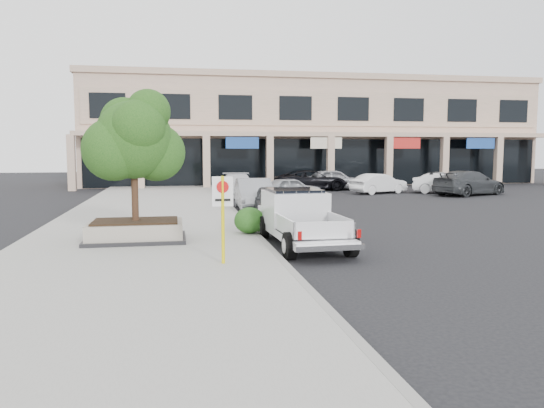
{
  "coord_description": "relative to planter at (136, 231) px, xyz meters",
  "views": [
    {
      "loc": [
        -4.33,
        -14.49,
        3.16
      ],
      "look_at": [
        -1.44,
        1.5,
        1.45
      ],
      "focal_mm": 35.0,
      "sensor_mm": 36.0,
      "label": 1
    }
  ],
  "objects": [
    {
      "name": "planter_tree",
      "position": [
        0.13,
        0.15,
        2.94
      ],
      "size": [
        2.9,
        2.55,
        4.0
      ],
      "color": "black",
      "rests_on": "planter"
    },
    {
      "name": "lot_car_a",
      "position": [
        8.47,
        14.99,
        0.2
      ],
      "size": [
        4.21,
        2.49,
        1.34
      ],
      "primitive_type": "imported",
      "rotation": [
        0.0,
        0.0,
        1.82
      ],
      "color": "#A6A9AE",
      "rests_on": "ground"
    },
    {
      "name": "strip_mall",
      "position": [
        13.67,
        30.74,
        4.27
      ],
      "size": [
        40.55,
        12.43,
        9.5
      ],
      "color": "tan",
      "rests_on": "ground"
    },
    {
      "name": "lot_car_c",
      "position": [
        20.91,
        15.27,
        0.36
      ],
      "size": [
        6.19,
        4.37,
        1.67
      ],
      "primitive_type": "imported",
      "rotation": [
        0.0,
        0.0,
        1.97
      ],
      "color": "#313437",
      "rests_on": "ground"
    },
    {
      "name": "lot_car_f",
      "position": [
        19.98,
        16.84,
        0.26
      ],
      "size": [
        4.7,
        3.27,
        1.47
      ],
      "primitive_type": "imported",
      "rotation": [
        0.0,
        0.0,
        1.14
      ],
      "color": "white",
      "rests_on": "ground"
    },
    {
      "name": "pickup_truck",
      "position": [
        5.32,
        -1.22,
        0.43
      ],
      "size": [
        2.34,
        5.81,
        1.8
      ],
      "primitive_type": null,
      "rotation": [
        0.0,
        0.0,
        0.04
      ],
      "color": "silver",
      "rests_on": "ground"
    },
    {
      "name": "planter",
      "position": [
        0.0,
        0.0,
        0.0
      ],
      "size": [
        3.2,
        2.2,
        0.68
      ],
      "color": "black",
      "rests_on": "sidewalk"
    },
    {
      "name": "curb",
      "position": [
        4.12,
        2.81,
        -0.4
      ],
      "size": [
        0.2,
        52.0,
        0.15
      ],
      "primitive_type": "cube",
      "color": "gray",
      "rests_on": "ground"
    },
    {
      "name": "lot_car_b",
      "position": [
        15.38,
        17.62,
        0.22
      ],
      "size": [
        4.47,
        2.92,
        1.39
      ],
      "primitive_type": "imported",
      "rotation": [
        0.0,
        0.0,
        1.95
      ],
      "color": "silver",
      "rests_on": "ground"
    },
    {
      "name": "curb_car_a",
      "position": [
        5.69,
        6.04,
        0.27
      ],
      "size": [
        2.03,
        4.46,
        1.49
      ],
      "primitive_type": "imported",
      "rotation": [
        0.0,
        0.0,
        -0.06
      ],
      "color": "#2E3133",
      "rests_on": "ground"
    },
    {
      "name": "lot_car_d",
      "position": [
        11.4,
        21.13,
        0.29
      ],
      "size": [
        5.71,
        3.03,
        1.53
      ],
      "primitive_type": "imported",
      "rotation": [
        0.0,
        0.0,
        1.66
      ],
      "color": "black",
      "rests_on": "ground"
    },
    {
      "name": "curb_car_d",
      "position": [
        5.5,
        19.75,
        0.21
      ],
      "size": [
        2.49,
        5.0,
        1.36
      ],
      "primitive_type": "imported",
      "rotation": [
        0.0,
        0.0,
        -0.05
      ],
      "color": "black",
      "rests_on": "ground"
    },
    {
      "name": "sidewalk",
      "position": [
        0.17,
        2.81,
        -0.4
      ],
      "size": [
        8.0,
        52.0,
        0.15
      ],
      "primitive_type": "cube",
      "color": "gray",
      "rests_on": "ground"
    },
    {
      "name": "curb_car_c",
      "position": [
        5.24,
        16.58,
        0.3
      ],
      "size": [
        2.57,
        5.49,
        1.55
      ],
      "primitive_type": "imported",
      "rotation": [
        0.0,
        0.0,
        -0.08
      ],
      "color": "silver",
      "rests_on": "ground"
    },
    {
      "name": "curb_car_b",
      "position": [
        5.26,
        9.17,
        0.33
      ],
      "size": [
        1.88,
        4.97,
        1.62
      ],
      "primitive_type": "imported",
      "rotation": [
        0.0,
        0.0,
        -0.04
      ],
      "color": "#94969B",
      "rests_on": "ground"
    },
    {
      "name": "hedge",
      "position": [
        3.87,
        0.8,
        0.14
      ],
      "size": [
        1.1,
        0.99,
        0.93
      ],
      "primitive_type": "ellipsoid",
      "color": "#1C4313",
      "rests_on": "sidewalk"
    },
    {
      "name": "lot_car_e",
      "position": [
        13.2,
        21.36,
        0.33
      ],
      "size": [
        4.87,
        2.37,
        1.6
      ],
      "primitive_type": "imported",
      "rotation": [
        0.0,
        0.0,
        1.67
      ],
      "color": "#A9ABB1",
      "rests_on": "ground"
    },
    {
      "name": "ground",
      "position": [
        5.67,
        -3.19,
        -0.48
      ],
      "size": [
        120.0,
        120.0,
        0.0
      ],
      "primitive_type": "plane",
      "color": "black",
      "rests_on": "ground"
    },
    {
      "name": "no_parking_sign",
      "position": [
        2.51,
        -3.96,
        1.16
      ],
      "size": [
        0.55,
        0.09,
        2.3
      ],
      "color": "yellow",
      "rests_on": "sidewalk"
    }
  ]
}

